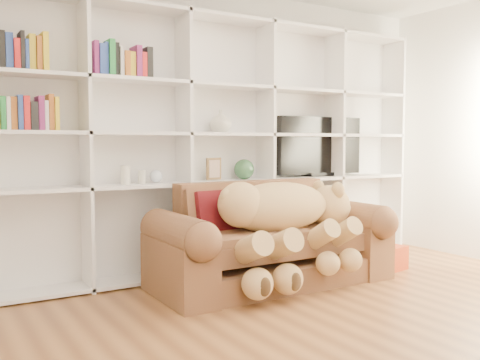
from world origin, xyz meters
TOP-DOWN VIEW (x-y plane):
  - floor at (0.00, 0.00)m, footprint 5.00×5.00m
  - wall_back at (0.00, 2.50)m, footprint 5.00×0.02m
  - bookshelf at (-0.24, 2.36)m, footprint 4.43×0.35m
  - sofa at (0.09, 1.70)m, footprint 2.08×0.90m
  - teddy_bear at (0.13, 1.53)m, footprint 1.45×0.82m
  - throw_pillow at (-0.36, 1.85)m, footprint 0.39×0.24m
  - gift_box at (1.36, 1.53)m, footprint 0.33×0.31m
  - tv at (1.18, 2.35)m, footprint 1.06×0.18m
  - picture_frame at (-0.13, 2.30)m, footprint 0.17×0.05m
  - green_vase at (0.20, 2.30)m, footprint 0.20×0.20m
  - figurine_tall at (-0.99, 2.30)m, footprint 0.10×0.10m
  - figurine_short at (-0.84, 2.30)m, footprint 0.07×0.07m
  - snow_globe at (-0.71, 2.30)m, footprint 0.11×0.11m
  - shelf_vase at (-0.06, 2.30)m, footprint 0.25×0.25m

SIDE VIEW (x-z plane):
  - floor at x=0.00m, z-range 0.00..0.00m
  - gift_box at x=1.36m, z-range 0.00..0.23m
  - sofa at x=0.09m, z-range -0.11..0.77m
  - teddy_bear at x=0.13m, z-range 0.18..1.01m
  - throw_pillow at x=-0.36m, z-range 0.43..0.82m
  - figurine_short at x=-0.84m, z-range 0.86..0.98m
  - snow_globe at x=-0.71m, z-range 0.87..0.98m
  - figurine_tall at x=-0.99m, z-range 0.86..1.03m
  - green_vase at x=0.20m, z-range 0.86..1.06m
  - picture_frame at x=-0.13m, z-range 0.88..1.08m
  - tv at x=1.18m, z-range 0.86..1.49m
  - bookshelf at x=-0.24m, z-range 0.11..2.51m
  - wall_back at x=0.00m, z-range 0.00..2.70m
  - shelf_vase at x=-0.06m, z-range 1.31..1.53m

